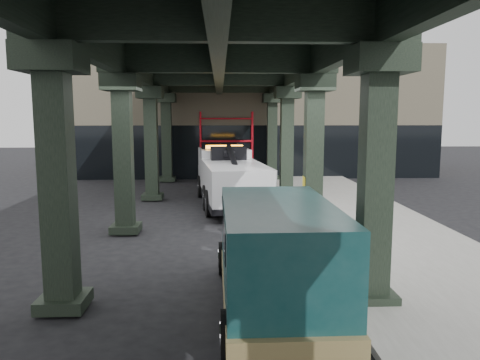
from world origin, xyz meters
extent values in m
plane|color=black|center=(0.00, 0.00, 0.00)|extent=(90.00, 90.00, 0.00)
cube|color=gray|center=(4.50, 2.00, 0.07)|extent=(5.00, 40.00, 0.15)
cube|color=silver|center=(1.70, 2.00, 0.01)|extent=(0.12, 38.00, 0.01)
cube|color=black|center=(2.60, -4.00, 2.50)|extent=(0.55, 0.55, 5.00)
cube|color=black|center=(2.60, -4.00, 4.75)|extent=(1.10, 1.10, 0.50)
cube|color=black|center=(2.60, -4.00, 0.18)|extent=(0.90, 0.90, 0.24)
cube|color=black|center=(2.60, 2.00, 2.50)|extent=(0.55, 0.55, 5.00)
cube|color=black|center=(2.60, 2.00, 4.75)|extent=(1.10, 1.10, 0.50)
cube|color=black|center=(2.60, 2.00, 0.18)|extent=(0.90, 0.90, 0.24)
cube|color=black|center=(2.60, 8.00, 2.50)|extent=(0.55, 0.55, 5.00)
cube|color=black|center=(2.60, 8.00, 4.75)|extent=(1.10, 1.10, 0.50)
cube|color=black|center=(2.60, 8.00, 0.18)|extent=(0.90, 0.90, 0.24)
cube|color=black|center=(2.60, 14.00, 2.50)|extent=(0.55, 0.55, 5.00)
cube|color=black|center=(2.60, 14.00, 4.75)|extent=(1.10, 1.10, 0.50)
cube|color=black|center=(2.60, 14.00, 0.18)|extent=(0.90, 0.90, 0.24)
cube|color=black|center=(-3.40, -4.00, 2.50)|extent=(0.55, 0.55, 5.00)
cube|color=black|center=(-3.40, -4.00, 4.75)|extent=(1.10, 1.10, 0.50)
cube|color=black|center=(-3.40, -4.00, 0.18)|extent=(0.90, 0.90, 0.24)
cube|color=black|center=(-3.40, 2.00, 2.50)|extent=(0.55, 0.55, 5.00)
cube|color=black|center=(-3.40, 2.00, 4.75)|extent=(1.10, 1.10, 0.50)
cube|color=black|center=(-3.40, 2.00, 0.18)|extent=(0.90, 0.90, 0.24)
cube|color=black|center=(-3.40, 8.00, 2.50)|extent=(0.55, 0.55, 5.00)
cube|color=black|center=(-3.40, 8.00, 4.75)|extent=(1.10, 1.10, 0.50)
cube|color=black|center=(-3.40, 8.00, 0.18)|extent=(0.90, 0.90, 0.24)
cube|color=black|center=(-3.40, 14.00, 2.50)|extent=(0.55, 0.55, 5.00)
cube|color=black|center=(-3.40, 14.00, 4.75)|extent=(1.10, 1.10, 0.50)
cube|color=black|center=(-3.40, 14.00, 0.18)|extent=(0.90, 0.90, 0.24)
cube|color=black|center=(2.60, 2.00, 5.55)|extent=(0.35, 32.00, 1.10)
cube|color=black|center=(-3.40, 2.00, 5.55)|extent=(0.35, 32.00, 1.10)
cube|color=black|center=(-0.40, 2.00, 5.55)|extent=(0.35, 32.00, 1.10)
cube|color=black|center=(-0.40, 2.00, 6.25)|extent=(7.40, 32.00, 0.30)
cube|color=#C6B793|center=(2.00, 20.00, 4.00)|extent=(22.00, 10.00, 8.00)
cylinder|color=red|center=(-1.50, 14.90, 2.00)|extent=(0.08, 0.08, 4.00)
cylinder|color=red|center=(-1.50, 14.10, 2.00)|extent=(0.08, 0.08, 4.00)
cylinder|color=red|center=(1.50, 14.90, 2.00)|extent=(0.08, 0.08, 4.00)
cylinder|color=red|center=(1.50, 14.10, 2.00)|extent=(0.08, 0.08, 4.00)
cylinder|color=red|center=(0.00, 14.90, 1.00)|extent=(3.00, 0.08, 0.08)
cylinder|color=red|center=(0.00, 14.90, 2.30)|extent=(3.00, 0.08, 0.08)
cylinder|color=red|center=(0.00, 14.90, 3.60)|extent=(3.00, 0.08, 0.08)
cube|color=black|center=(0.07, 6.15, 0.65)|extent=(1.72, 7.02, 0.23)
cube|color=white|center=(-0.20, 8.50, 1.44)|extent=(2.42, 2.46, 1.67)
cube|color=white|center=(-0.31, 9.46, 0.97)|extent=(2.24, 0.89, 0.84)
cube|color=black|center=(-0.23, 8.73, 1.90)|extent=(2.17, 1.43, 0.79)
cube|color=white|center=(0.19, 5.09, 1.25)|extent=(2.74, 4.86, 1.30)
cube|color=orange|center=(-0.18, 8.31, 2.37)|extent=(1.69, 0.45, 0.15)
cube|color=black|center=(-0.02, 6.93, 2.18)|extent=(1.54, 0.72, 0.56)
cylinder|color=black|center=(0.17, 5.27, 1.95)|extent=(0.59, 3.25, 1.24)
cube|color=black|center=(0.46, 2.73, 0.32)|extent=(0.42, 1.32, 0.17)
cube|color=black|center=(0.54, 2.09, 0.28)|extent=(1.50, 0.40, 0.17)
cylinder|color=black|center=(-1.25, 8.66, 0.51)|extent=(0.44, 1.05, 1.02)
cylinder|color=silver|center=(-1.25, 8.66, 0.51)|extent=(0.42, 0.60, 0.56)
cylinder|color=black|center=(0.78, 8.89, 0.51)|extent=(0.44, 1.05, 1.02)
cylinder|color=silver|center=(0.78, 8.89, 0.51)|extent=(0.42, 0.60, 0.56)
cylinder|color=black|center=(-0.90, 5.61, 0.51)|extent=(0.44, 1.05, 1.02)
cylinder|color=silver|center=(-0.90, 5.61, 0.51)|extent=(0.42, 0.60, 0.56)
cylinder|color=black|center=(1.13, 5.85, 0.51)|extent=(0.44, 1.05, 1.02)
cylinder|color=silver|center=(1.13, 5.85, 0.51)|extent=(0.42, 0.60, 0.56)
cylinder|color=black|center=(-0.76, 4.42, 0.51)|extent=(0.44, 1.05, 1.02)
cylinder|color=silver|center=(-0.76, 4.42, 0.51)|extent=(0.42, 0.60, 0.56)
cylinder|color=black|center=(1.27, 4.65, 0.51)|extent=(0.44, 1.05, 1.02)
cylinder|color=silver|center=(1.27, 4.65, 0.51)|extent=(0.42, 0.60, 0.56)
cube|color=#103839|center=(0.64, -2.00, 0.88)|extent=(1.92, 1.04, 0.84)
cube|color=#103839|center=(0.67, -4.56, 1.26)|extent=(2.00, 4.21, 1.81)
cube|color=olive|center=(0.66, -4.19, 0.51)|extent=(2.04, 5.23, 0.33)
cube|color=black|center=(0.65, -2.38, 1.63)|extent=(1.82, 0.42, 0.78)
cube|color=black|center=(0.66, -4.28, 1.72)|extent=(2.02, 3.37, 0.51)
cube|color=silver|center=(0.64, -1.51, 0.51)|extent=(1.86, 0.13, 0.28)
cylinder|color=black|center=(-0.29, -2.06, 0.39)|extent=(0.27, 0.78, 0.78)
cylinder|color=silver|center=(-0.29, -2.06, 0.39)|extent=(0.30, 0.43, 0.43)
cylinder|color=black|center=(1.57, -2.04, 0.39)|extent=(0.27, 0.78, 0.78)
cylinder|color=silver|center=(1.57, -2.04, 0.39)|extent=(0.30, 0.43, 0.43)
cylinder|color=black|center=(-0.25, -5.97, 0.39)|extent=(0.27, 0.78, 0.78)
cylinder|color=silver|center=(-0.25, -5.97, 0.39)|extent=(0.30, 0.43, 0.43)
cylinder|color=black|center=(1.61, -5.95, 0.39)|extent=(0.27, 0.78, 0.78)
cylinder|color=silver|center=(1.61, -5.95, 0.39)|extent=(0.30, 0.43, 0.43)
camera|label=1|loc=(-0.37, -12.75, 3.71)|focal=35.00mm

